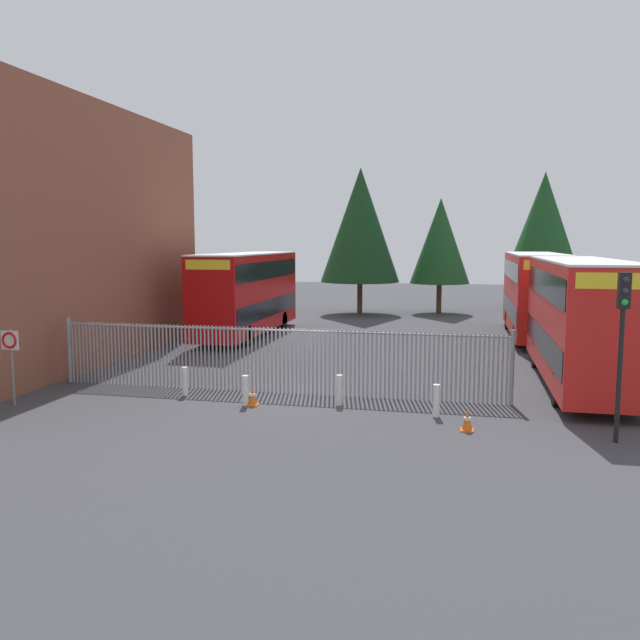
{
  "coord_description": "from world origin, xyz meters",
  "views": [
    {
      "loc": [
        5.43,
        -20.61,
        5.06
      ],
      "look_at": [
        0.0,
        4.0,
        2.0
      ],
      "focal_mm": 36.64,
      "sensor_mm": 36.0,
      "label": 1
    }
  ],
  "objects_px": {
    "double_decker_bus_behind_fence_left": "(247,291)",
    "bollard_far_right": "(436,401)",
    "double_decker_bus_behind_fence_right": "(535,291)",
    "bollard_center_front": "(245,391)",
    "double_decker_bus_near_gate": "(580,317)",
    "traffic_light_kerbside": "(622,325)",
    "bollard_near_right": "(339,390)",
    "traffic_cone_by_gate": "(253,396)",
    "speed_limit_sign_post": "(10,349)",
    "bollard_near_left": "(185,381)",
    "traffic_cone_mid_forecourt": "(467,420)"
  },
  "relations": [
    {
      "from": "bollard_near_left",
      "to": "bollard_near_right",
      "type": "height_order",
      "value": "same"
    },
    {
      "from": "bollard_far_right",
      "to": "traffic_cone_mid_forecourt",
      "type": "xyz_separation_m",
      "value": [
        0.87,
        -1.27,
        -0.19
      ]
    },
    {
      "from": "double_decker_bus_near_gate",
      "to": "bollard_near_left",
      "type": "bearing_deg",
      "value": -160.75
    },
    {
      "from": "bollard_near_right",
      "to": "traffic_cone_mid_forecourt",
      "type": "relative_size",
      "value": 1.61
    },
    {
      "from": "bollard_near_left",
      "to": "traffic_cone_mid_forecourt",
      "type": "bearing_deg",
      "value": -13.27
    },
    {
      "from": "traffic_cone_mid_forecourt",
      "to": "speed_limit_sign_post",
      "type": "bearing_deg",
      "value": -178.85
    },
    {
      "from": "double_decker_bus_behind_fence_right",
      "to": "speed_limit_sign_post",
      "type": "distance_m",
      "value": 25.29
    },
    {
      "from": "double_decker_bus_behind_fence_right",
      "to": "traffic_cone_by_gate",
      "type": "bearing_deg",
      "value": -120.34
    },
    {
      "from": "bollard_near_right",
      "to": "traffic_cone_by_gate",
      "type": "relative_size",
      "value": 1.61
    },
    {
      "from": "traffic_light_kerbside",
      "to": "traffic_cone_by_gate",
      "type": "bearing_deg",
      "value": 171.11
    },
    {
      "from": "bollard_near_left",
      "to": "bollard_far_right",
      "type": "bearing_deg",
      "value": -6.08
    },
    {
      "from": "bollard_near_left",
      "to": "bollard_center_front",
      "type": "height_order",
      "value": "same"
    },
    {
      "from": "double_decker_bus_near_gate",
      "to": "double_decker_bus_behind_fence_right",
      "type": "height_order",
      "value": "same"
    },
    {
      "from": "double_decker_bus_near_gate",
      "to": "bollard_near_right",
      "type": "relative_size",
      "value": 11.38
    },
    {
      "from": "bollard_center_front",
      "to": "speed_limit_sign_post",
      "type": "relative_size",
      "value": 0.4
    },
    {
      "from": "bollard_center_front",
      "to": "bollard_near_left",
      "type": "bearing_deg",
      "value": 160.31
    },
    {
      "from": "double_decker_bus_near_gate",
      "to": "speed_limit_sign_post",
      "type": "height_order",
      "value": "double_decker_bus_near_gate"
    },
    {
      "from": "traffic_cone_by_gate",
      "to": "bollard_center_front",
      "type": "bearing_deg",
      "value": -162.88
    },
    {
      "from": "bollard_near_right",
      "to": "bollard_far_right",
      "type": "distance_m",
      "value": 3.07
    },
    {
      "from": "bollard_center_front",
      "to": "traffic_light_kerbside",
      "type": "xyz_separation_m",
      "value": [
        10.35,
        -1.52,
        2.51
      ]
    },
    {
      "from": "bollard_center_front",
      "to": "traffic_cone_mid_forecourt",
      "type": "height_order",
      "value": "bollard_center_front"
    },
    {
      "from": "double_decker_bus_near_gate",
      "to": "double_decker_bus_behind_fence_right",
      "type": "distance_m",
      "value": 11.68
    },
    {
      "from": "bollard_near_left",
      "to": "speed_limit_sign_post",
      "type": "height_order",
      "value": "speed_limit_sign_post"
    },
    {
      "from": "double_decker_bus_behind_fence_left",
      "to": "traffic_cone_mid_forecourt",
      "type": "distance_m",
      "value": 19.34
    },
    {
      "from": "double_decker_bus_near_gate",
      "to": "traffic_cone_by_gate",
      "type": "relative_size",
      "value": 18.32
    },
    {
      "from": "speed_limit_sign_post",
      "to": "double_decker_bus_behind_fence_left",
      "type": "bearing_deg",
      "value": 81.83
    },
    {
      "from": "bollard_far_right",
      "to": "speed_limit_sign_post",
      "type": "height_order",
      "value": "speed_limit_sign_post"
    },
    {
      "from": "speed_limit_sign_post",
      "to": "traffic_cone_by_gate",
      "type": "bearing_deg",
      "value": 12.69
    },
    {
      "from": "double_decker_bus_near_gate",
      "to": "speed_limit_sign_post",
      "type": "distance_m",
      "value": 18.83
    },
    {
      "from": "double_decker_bus_near_gate",
      "to": "bollard_near_left",
      "type": "relative_size",
      "value": 11.38
    },
    {
      "from": "double_decker_bus_behind_fence_left",
      "to": "double_decker_bus_behind_fence_right",
      "type": "height_order",
      "value": "same"
    },
    {
      "from": "double_decker_bus_near_gate",
      "to": "traffic_light_kerbside",
      "type": "xyz_separation_m",
      "value": [
        -0.15,
        -6.88,
        0.56
      ]
    },
    {
      "from": "bollard_center_front",
      "to": "traffic_cone_by_gate",
      "type": "relative_size",
      "value": 1.61
    },
    {
      "from": "double_decker_bus_near_gate",
      "to": "traffic_cone_mid_forecourt",
      "type": "relative_size",
      "value": 18.32
    },
    {
      "from": "double_decker_bus_behind_fence_left",
      "to": "traffic_light_kerbside",
      "type": "distance_m",
      "value": 21.78
    },
    {
      "from": "double_decker_bus_behind_fence_right",
      "to": "bollard_center_front",
      "type": "height_order",
      "value": "double_decker_bus_behind_fence_right"
    },
    {
      "from": "double_decker_bus_behind_fence_right",
      "to": "bollard_far_right",
      "type": "xyz_separation_m",
      "value": [
        -4.33,
        -17.05,
        -1.95
      ]
    },
    {
      "from": "bollard_center_front",
      "to": "bollard_near_right",
      "type": "xyz_separation_m",
      "value": [
        2.81,
        0.7,
        0.0
      ]
    },
    {
      "from": "double_decker_bus_near_gate",
      "to": "bollard_near_left",
      "type": "distance_m",
      "value": 13.79
    },
    {
      "from": "double_decker_bus_behind_fence_right",
      "to": "bollard_center_front",
      "type": "bearing_deg",
      "value": -120.76
    },
    {
      "from": "double_decker_bus_behind_fence_left",
      "to": "bollard_near_right",
      "type": "xyz_separation_m",
      "value": [
        7.56,
        -13.48,
        -1.95
      ]
    },
    {
      "from": "bollard_far_right",
      "to": "traffic_cone_by_gate",
      "type": "xyz_separation_m",
      "value": [
        -5.6,
        0.08,
        -0.19
      ]
    },
    {
      "from": "double_decker_bus_behind_fence_right",
      "to": "traffic_cone_mid_forecourt",
      "type": "xyz_separation_m",
      "value": [
        -3.46,
        -18.31,
        -2.13
      ]
    },
    {
      "from": "traffic_cone_mid_forecourt",
      "to": "traffic_cone_by_gate",
      "type": "bearing_deg",
      "value": 168.24
    },
    {
      "from": "bollard_near_left",
      "to": "bollard_center_front",
      "type": "xyz_separation_m",
      "value": [
        2.39,
        -0.85,
        0.0
      ]
    },
    {
      "from": "double_decker_bus_behind_fence_left",
      "to": "bollard_far_right",
      "type": "relative_size",
      "value": 11.38
    },
    {
      "from": "double_decker_bus_behind_fence_right",
      "to": "bollard_near_left",
      "type": "bearing_deg",
      "value": -127.74
    },
    {
      "from": "bollard_far_right",
      "to": "traffic_cone_by_gate",
      "type": "bearing_deg",
      "value": 179.16
    },
    {
      "from": "double_decker_bus_behind_fence_left",
      "to": "traffic_cone_by_gate",
      "type": "relative_size",
      "value": 18.32
    },
    {
      "from": "double_decker_bus_behind_fence_left",
      "to": "traffic_cone_mid_forecourt",
      "type": "relative_size",
      "value": 18.32
    }
  ]
}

